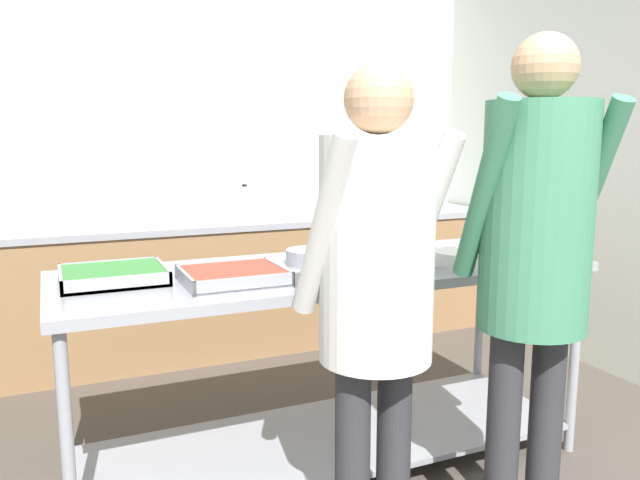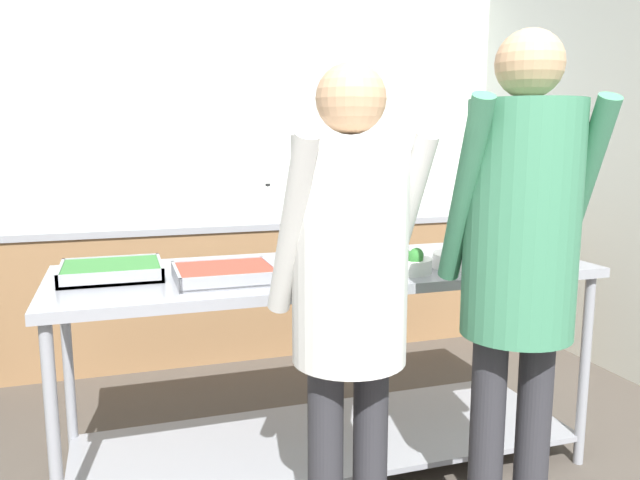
% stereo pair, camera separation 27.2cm
% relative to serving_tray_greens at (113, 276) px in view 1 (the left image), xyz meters
% --- Properties ---
extents(wall_rear, '(4.21, 0.06, 2.65)m').
position_rel_serving_tray_greens_xyz_m(wall_rear, '(0.86, 2.00, 0.40)').
color(wall_rear, silver).
rests_on(wall_rear, ground_plane).
extents(wall_right, '(0.06, 3.76, 2.65)m').
position_rel_serving_tray_greens_xyz_m(wall_right, '(2.94, 0.18, 0.40)').
color(wall_right, silver).
rests_on(wall_right, ground_plane).
extents(back_counter, '(4.05, 0.65, 0.90)m').
position_rel_serving_tray_greens_xyz_m(back_counter, '(0.86, 1.63, -0.48)').
color(back_counter, olive).
rests_on(back_counter, ground_plane).
extents(serving_counter, '(2.25, 0.78, 0.90)m').
position_rel_serving_tray_greens_xyz_m(serving_counter, '(0.87, -0.07, -0.32)').
color(serving_counter, gray).
rests_on(serving_counter, ground_plane).
extents(serving_tray_greens, '(0.38, 0.34, 0.05)m').
position_rel_serving_tray_greens_xyz_m(serving_tray_greens, '(0.00, 0.00, 0.00)').
color(serving_tray_greens, gray).
rests_on(serving_tray_greens, serving_counter).
extents(serving_tray_roast, '(0.38, 0.33, 0.05)m').
position_rel_serving_tray_greens_xyz_m(serving_tray_roast, '(0.42, -0.19, -0.00)').
color(serving_tray_roast, gray).
rests_on(serving_tray_roast, serving_counter).
extents(sauce_pan, '(0.36, 0.22, 0.07)m').
position_rel_serving_tray_greens_xyz_m(sauce_pan, '(0.82, 0.00, 0.01)').
color(sauce_pan, gray).
rests_on(sauce_pan, serving_counter).
extents(broccoli_bowl, '(0.21, 0.21, 0.10)m').
position_rel_serving_tray_greens_xyz_m(broccoli_bowl, '(1.14, -0.28, 0.01)').
color(broccoli_bowl, silver).
rests_on(broccoli_bowl, serving_counter).
extents(plate_stack, '(0.25, 0.25, 0.06)m').
position_rel_serving_tray_greens_xyz_m(plate_stack, '(1.41, -0.26, 0.00)').
color(plate_stack, white).
rests_on(plate_stack, serving_counter).
extents(serving_tray_vegetables, '(0.37, 0.29, 0.05)m').
position_rel_serving_tray_greens_xyz_m(serving_tray_vegetables, '(1.75, -0.20, -0.00)').
color(serving_tray_vegetables, gray).
rests_on(serving_tray_vegetables, serving_counter).
extents(guest_serving_left, '(0.47, 0.36, 1.66)m').
position_rel_serving_tray_greens_xyz_m(guest_serving_left, '(0.71, -0.78, 0.10)').
color(guest_serving_left, '#2D2D33').
rests_on(guest_serving_left, ground_plane).
extents(guest_serving_right, '(0.51, 0.42, 1.77)m').
position_rel_serving_tray_greens_xyz_m(guest_serving_right, '(1.25, -0.87, 0.17)').
color(guest_serving_right, '#2D2D33').
rests_on(guest_serving_right, ground_plane).
extents(water_bottle, '(0.08, 0.08, 0.24)m').
position_rel_serving_tray_greens_xyz_m(water_bottle, '(1.01, 1.60, 0.08)').
color(water_bottle, silver).
rests_on(water_bottle, back_counter).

